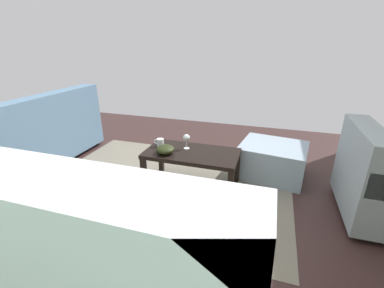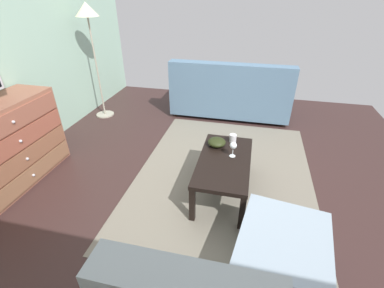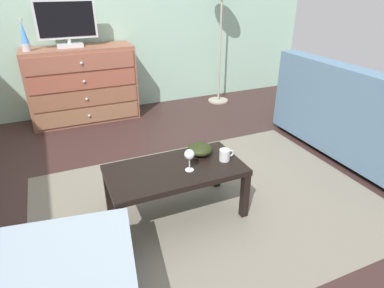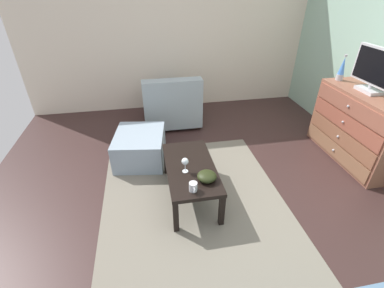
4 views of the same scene
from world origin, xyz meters
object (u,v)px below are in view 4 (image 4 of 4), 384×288
Objects in this scene: wine_glass at (185,162)px; bowl_decorative at (207,176)px; dresser at (358,128)px; tv at (376,70)px; ottoman at (140,147)px; armchair at (171,104)px; coffee_table at (191,170)px; lava_lamp at (342,69)px; mug at (193,187)px.

bowl_decorative is (0.17, 0.18, -0.07)m from wine_glass.
dresser is 7.83× the size of wine_glass.
tv is 2.41m from wine_glass.
dresser reaches higher than bowl_decorative.
ottoman is at bearing -148.89° from bowl_decorative.
ottoman is (-1.04, -0.63, -0.25)m from bowl_decorative.
armchair is at bearing 177.74° from wine_glass.
coffee_table is at bearing 32.76° from ottoman.
tv is 2.70m from armchair.
ottoman is (-0.38, -2.72, -0.96)m from tv.
wine_glass is 1.84m from armchair.
lava_lamp is at bearing -175.17° from dresser.
armchair is at bearing 151.49° from ottoman.
wine_glass is (0.49, -2.27, -0.63)m from tv.
lava_lamp reaches higher than coffee_table.
bowl_decorative reaches higher than coffee_table.
coffee_table is (0.42, -2.21, -0.80)m from tv.
lava_lamp is at bearing 118.57° from bowl_decorative.
bowl_decorative is at bearing 25.24° from coffee_table.
armchair is 1.10m from ottoman.
bowl_decorative is at bearing 128.95° from mug.
armchair reaches higher than ottoman.
mug is at bearing 5.03° from wine_glass.
bowl_decorative is (1.10, -2.03, -0.59)m from lava_lamp.
lava_lamp is 2.45m from wine_glass.
armchair reaches higher than bowl_decorative.
ottoman is at bearing -152.85° from wine_glass.
tv reaches higher than coffee_table.
coffee_table is 1.35× the size of ottoman.
bowl_decorative is (0.59, -2.07, -0.00)m from dresser.
tv is 1.94× the size of lava_lamp.
ottoman is at bearing -157.91° from mug.
bowl_decorative is at bearing 31.11° from ottoman.
ottoman is at bearing -97.97° from tv.
mug is 0.13× the size of armchair.
armchair reaches higher than mug.
tv reaches higher than dresser.
wine_glass is 0.85× the size of bowl_decorative.
ottoman is at bearing -28.51° from armchair.
armchair is 1.24× the size of ottoman.
coffee_table is 0.19m from wine_glass.
wine_glass is at bearing -132.98° from bowl_decorative.
bowl_decorative is at bearing 3.11° from armchair.
wine_glass is 1.38× the size of mug.
dresser is 2.59m from armchair.
dresser is 3.73× the size of lava_lamp.
coffee_table is at bearing -68.05° from lava_lamp.
bowl_decorative is at bearing -74.13° from dresser.
armchair is at bearing -112.65° from lava_lamp.
armchair is (-0.89, -2.13, -0.69)m from lava_lamp.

